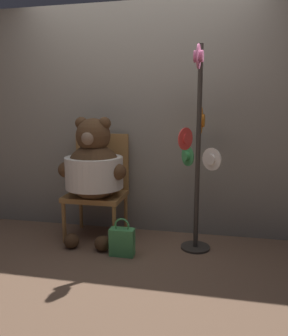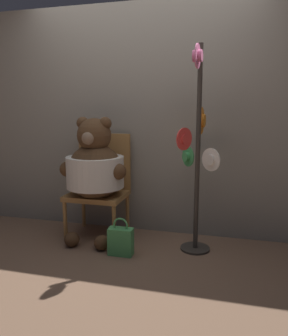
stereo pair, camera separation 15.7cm
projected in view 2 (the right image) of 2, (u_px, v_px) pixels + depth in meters
The scene contains 6 objects.
ground_plane at pixel (127, 252), 3.08m from camera, with size 14.00×14.00×0.00m, color brown.
wall_back at pixel (144, 121), 3.50m from camera, with size 8.00×0.10×2.40m.
chair at pixel (100, 182), 3.48m from camera, with size 0.58×0.49×1.07m.
teddy_bear at pixel (95, 168), 3.27m from camera, with size 0.69×0.62×1.25m.
hat_display_rack at pixel (197, 152), 2.98m from camera, with size 0.38×0.51×1.89m.
handbag_on_ground at pixel (121, 241), 3.00m from camera, with size 0.23×0.11×0.36m.
Camera 2 is at (0.89, -2.75, 1.33)m, focal length 35.00 mm.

